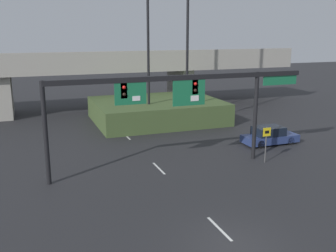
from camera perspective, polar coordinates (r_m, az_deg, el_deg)
name	(u,v)px	position (r m, az deg, el deg)	size (l,w,h in m)	color
ground_plane	(233,243)	(18.10, 9.48, -16.37)	(160.00, 160.00, 0.00)	#262628
lane_markings	(141,150)	(30.51, -4.00, -3.51)	(0.14, 28.76, 0.01)	silver
signal_gantry	(177,93)	(25.33, 1.33, 4.80)	(17.67, 0.44, 6.24)	black
speed_limit_sign	(266,140)	(28.00, 14.07, -1.93)	(0.60, 0.11, 2.57)	#4C4C4C
highway_light_pole_near	(148,43)	(37.18, -2.90, 11.95)	(0.70, 0.36, 15.03)	black
highway_light_pole_far	(188,26)	(36.55, 2.86, 14.36)	(0.70, 0.36, 18.12)	black
overpass_bridge	(98,67)	(45.97, -10.10, 8.36)	(47.51, 7.01, 6.86)	#A39E93
grass_embankment	(157,111)	(40.02, -1.61, 2.24)	(12.46, 9.77, 2.13)	#42562D
parked_sedan_near_right	(269,136)	(32.99, 14.50, -1.40)	(4.57, 1.90, 1.45)	navy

